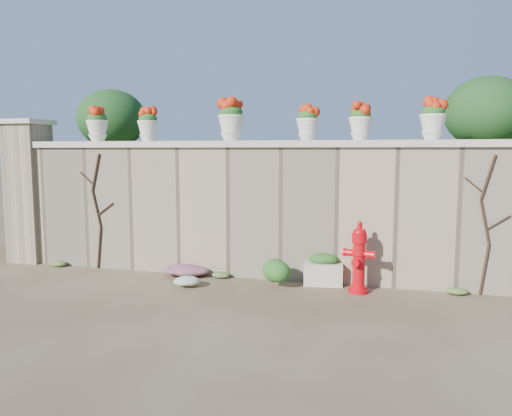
% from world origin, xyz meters
% --- Properties ---
extents(ground, '(80.00, 80.00, 0.00)m').
position_xyz_m(ground, '(0.00, 0.00, 0.00)').
color(ground, '#4E3B27').
rests_on(ground, ground).
extents(stone_wall, '(8.00, 0.40, 2.00)m').
position_xyz_m(stone_wall, '(0.00, 1.80, 1.00)').
color(stone_wall, gray).
rests_on(stone_wall, ground).
extents(wall_cap, '(8.10, 0.52, 0.10)m').
position_xyz_m(wall_cap, '(0.00, 1.80, 2.05)').
color(wall_cap, beige).
rests_on(wall_cap, stone_wall).
extents(gate_pillar, '(0.72, 0.72, 2.48)m').
position_xyz_m(gate_pillar, '(-4.15, 1.80, 1.26)').
color(gate_pillar, gray).
rests_on(gate_pillar, ground).
extents(raised_fill, '(9.00, 6.00, 2.00)m').
position_xyz_m(raised_fill, '(0.00, 5.00, 1.00)').
color(raised_fill, '#384C23').
rests_on(raised_fill, ground).
extents(back_shrub_left, '(1.30, 1.30, 1.10)m').
position_xyz_m(back_shrub_left, '(-3.20, 3.00, 2.55)').
color(back_shrub_left, '#143814').
rests_on(back_shrub_left, raised_fill).
extents(back_shrub_right, '(1.30, 1.30, 1.10)m').
position_xyz_m(back_shrub_right, '(3.40, 3.00, 2.55)').
color(back_shrub_right, '#143814').
rests_on(back_shrub_right, raised_fill).
extents(vine_left, '(0.60, 0.04, 1.91)m').
position_xyz_m(vine_left, '(-2.67, 1.58, 0.99)').
color(vine_left, black).
rests_on(vine_left, ground).
extents(vine_right, '(0.60, 0.04, 1.91)m').
position_xyz_m(vine_right, '(3.23, 1.58, 0.99)').
color(vine_right, black).
rests_on(vine_right, ground).
extents(fire_hydrant, '(0.43, 0.31, 0.99)m').
position_xyz_m(fire_hydrant, '(1.59, 1.26, 0.50)').
color(fire_hydrant, red).
rests_on(fire_hydrant, ground).
extents(planter_box, '(0.59, 0.39, 0.46)m').
position_xyz_m(planter_box, '(1.07, 1.55, 0.21)').
color(planter_box, beige).
rests_on(planter_box, ground).
extents(green_shrub, '(0.58, 0.52, 0.55)m').
position_xyz_m(green_shrub, '(0.45, 1.21, 0.28)').
color(green_shrub, '#1E5119').
rests_on(green_shrub, ground).
extents(magenta_clump, '(0.83, 0.55, 0.22)m').
position_xyz_m(magenta_clump, '(-1.04, 1.38, 0.11)').
color(magenta_clump, '#B02384').
rests_on(magenta_clump, ground).
extents(white_flowers, '(0.53, 0.43, 0.19)m').
position_xyz_m(white_flowers, '(-0.87, 0.91, 0.10)').
color(white_flowers, white).
rests_on(white_flowers, ground).
extents(urn_pot_0, '(0.36, 0.36, 0.56)m').
position_xyz_m(urn_pot_0, '(-2.75, 1.80, 2.38)').
color(urn_pot_0, silver).
rests_on(urn_pot_0, wall_cap).
extents(urn_pot_1, '(0.34, 0.34, 0.53)m').
position_xyz_m(urn_pot_1, '(-1.82, 1.80, 2.36)').
color(urn_pot_1, silver).
rests_on(urn_pot_1, wall_cap).
extents(urn_pot_2, '(0.40, 0.40, 0.63)m').
position_xyz_m(urn_pot_2, '(-0.41, 1.80, 2.41)').
color(urn_pot_2, silver).
rests_on(urn_pot_2, wall_cap).
extents(urn_pot_3, '(0.33, 0.33, 0.52)m').
position_xyz_m(urn_pot_3, '(0.77, 1.80, 2.36)').
color(urn_pot_3, silver).
rests_on(urn_pot_3, wall_cap).
extents(urn_pot_4, '(0.34, 0.34, 0.53)m').
position_xyz_m(urn_pot_4, '(1.53, 1.80, 2.36)').
color(urn_pot_4, silver).
rests_on(urn_pot_4, wall_cap).
extents(urn_pot_5, '(0.36, 0.36, 0.57)m').
position_xyz_m(urn_pot_5, '(2.52, 1.80, 2.38)').
color(urn_pot_5, silver).
rests_on(urn_pot_5, wall_cap).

